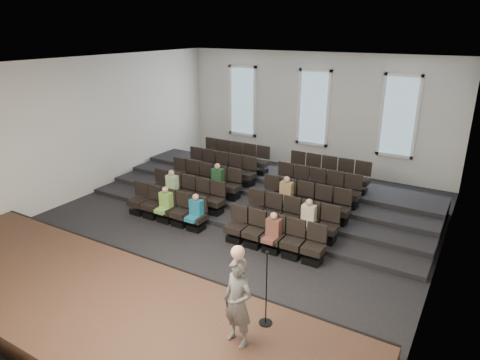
# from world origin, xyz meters

# --- Properties ---
(ground) EXTENTS (14.00, 14.00, 0.00)m
(ground) POSITION_xyz_m (0.00, 0.00, 0.00)
(ground) COLOR black
(ground) RESTS_ON ground
(ceiling) EXTENTS (12.00, 14.00, 0.02)m
(ceiling) POSITION_xyz_m (0.00, 0.00, 5.01)
(ceiling) COLOR white
(ceiling) RESTS_ON ground
(wall_back) EXTENTS (12.00, 0.04, 5.00)m
(wall_back) POSITION_xyz_m (0.00, 7.02, 2.50)
(wall_back) COLOR silver
(wall_back) RESTS_ON ground
(wall_left) EXTENTS (0.04, 14.00, 5.00)m
(wall_left) POSITION_xyz_m (-6.02, 0.00, 2.50)
(wall_left) COLOR silver
(wall_left) RESTS_ON ground
(wall_right) EXTENTS (0.04, 14.00, 5.00)m
(wall_right) POSITION_xyz_m (6.02, 0.00, 2.50)
(wall_right) COLOR silver
(wall_right) RESTS_ON ground
(stage) EXTENTS (11.80, 3.60, 0.50)m
(stage) POSITION_xyz_m (0.00, -5.10, 0.25)
(stage) COLOR #3C241A
(stage) RESTS_ON ground
(stage_lip) EXTENTS (11.80, 0.06, 0.52)m
(stage_lip) POSITION_xyz_m (0.00, -3.33, 0.25)
(stage_lip) COLOR black
(stage_lip) RESTS_ON ground
(risers) EXTENTS (11.80, 4.80, 0.60)m
(risers) POSITION_xyz_m (0.00, 3.17, 0.20)
(risers) COLOR black
(risers) RESTS_ON ground
(seating_rows) EXTENTS (6.80, 4.70, 1.67)m
(seating_rows) POSITION_xyz_m (-0.00, 1.54, 0.68)
(seating_rows) COLOR black
(seating_rows) RESTS_ON ground
(windows) EXTENTS (8.44, 0.10, 3.24)m
(windows) POSITION_xyz_m (0.00, 6.95, 2.70)
(windows) COLOR white
(windows) RESTS_ON wall_back
(audience) EXTENTS (5.45, 2.64, 1.10)m
(audience) POSITION_xyz_m (-0.10, 0.30, 0.81)
(audience) COLOR #7CB548
(audience) RESTS_ON seating_rows
(speaker) EXTENTS (0.70, 0.54, 1.72)m
(speaker) POSITION_xyz_m (3.29, -4.73, 1.36)
(speaker) COLOR #54524F
(speaker) RESTS_ON stage
(mic_stand) EXTENTS (0.27, 0.27, 1.60)m
(mic_stand) POSITION_xyz_m (3.48, -4.01, 0.98)
(mic_stand) COLOR black
(mic_stand) RESTS_ON stage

